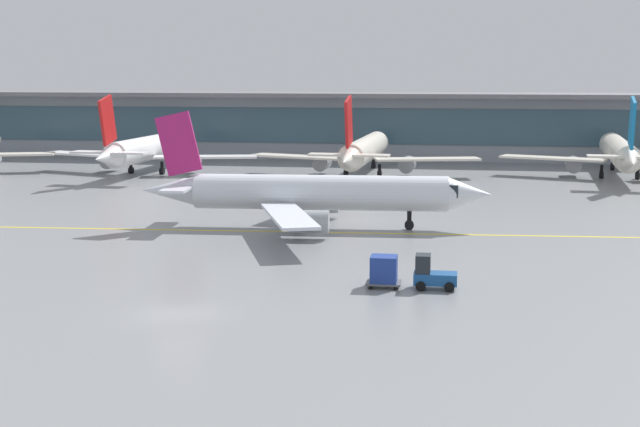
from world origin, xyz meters
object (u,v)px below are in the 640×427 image
Objects in this scene: gate_airplane_2 at (365,151)px; taxiing_regional_jet at (316,194)px; gate_airplane_1 at (150,149)px; cargo_dolly_lead at (384,270)px; baggage_tug at (432,274)px; gate_airplane_3 at (619,152)px.

taxiing_regional_jet is at bearing -177.51° from gate_airplane_2.
gate_airplane_1 is 14.55× the size of cargo_dolly_lead.
gate_airplane_2 is 14.54× the size of cargo_dolly_lead.
gate_airplane_1 is at bearing 122.70° from baggage_tug.
gate_airplane_3 is 51.31m from taxiing_regional_jet.
gate_airplane_1 is at bearing 94.89° from gate_airplane_2.
gate_airplane_2 and gate_airplane_3 have the same top height.
baggage_tug is 2.90m from cargo_dolly_lead.
gate_airplane_3 reaches higher than baggage_tug.
gate_airplane_3 is 11.77× the size of baggage_tug.
gate_airplane_2 reaches higher than baggage_tug.
cargo_dolly_lead is at bearing -73.38° from taxiing_regional_jet.
baggage_tug is (10.34, -20.15, -2.01)m from taxiing_regional_jet.
taxiing_regional_jet reaches higher than cargo_dolly_lead.
gate_airplane_2 is 38.57m from taxiing_regional_jet.
taxiing_regional_jet is 13.84× the size of cargo_dolly_lead.
gate_airplane_1 and gate_airplane_2 have the same top height.
gate_airplane_2 is at bearing 98.37° from gate_airplane_3.
cargo_dolly_lead is at bearing -145.42° from gate_airplane_1.
taxiing_regional_jet is at bearing 109.70° from cargo_dolly_lead.
gate_airplane_3 is (30.73, 2.66, 0.00)m from gate_airplane_2.
gate_airplane_1 and gate_airplane_3 have the same top height.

